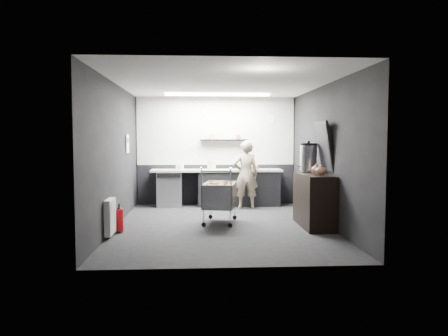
{
  "coord_description": "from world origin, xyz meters",
  "views": [
    {
      "loc": [
        -0.45,
        -8.28,
        1.68
      ],
      "look_at": [
        0.07,
        0.4,
        1.08
      ],
      "focal_mm": 35.0,
      "sensor_mm": 36.0,
      "label": 1
    }
  ],
  "objects": [
    {
      "name": "floor",
      "position": [
        0.0,
        0.0,
        0.0
      ],
      "size": [
        5.5,
        5.5,
        0.0
      ],
      "primitive_type": "plane",
      "color": "black",
      "rests_on": "ground"
    },
    {
      "name": "ceiling",
      "position": [
        0.0,
        0.0,
        2.7
      ],
      "size": [
        5.5,
        5.5,
        0.0
      ],
      "primitive_type": "plane",
      "rotation": [
        3.14,
        0.0,
        0.0
      ],
      "color": "white",
      "rests_on": "wall_back"
    },
    {
      "name": "dado_panel",
      "position": [
        0.0,
        2.73,
        0.5
      ],
      "size": [
        3.95,
        0.02,
        1.0
      ],
      "primitive_type": "cube",
      "color": "black",
      "rests_on": "wall_back"
    },
    {
      "name": "wall_front",
      "position": [
        0.0,
        -2.75,
        1.35
      ],
      "size": [
        5.5,
        0.0,
        5.5
      ],
      "primitive_type": "plane",
      "rotation": [
        -1.57,
        0.0,
        0.0
      ],
      "color": "black",
      "rests_on": "floor"
    },
    {
      "name": "poster_red_band",
      "position": [
        -1.98,
        1.3,
        1.62
      ],
      "size": [
        0.02,
        0.22,
        0.1
      ],
      "primitive_type": "cube",
      "color": "red",
      "rests_on": "poster"
    },
    {
      "name": "fire_extinguisher",
      "position": [
        -1.85,
        -0.54,
        0.24
      ],
      "size": [
        0.15,
        0.15,
        0.49
      ],
      "color": "#B50C11",
      "rests_on": "floor"
    },
    {
      "name": "kitchen_wall_panel",
      "position": [
        0.0,
        2.73,
        1.85
      ],
      "size": [
        3.95,
        0.02,
        1.7
      ],
      "primitive_type": "cube",
      "color": "silver",
      "rests_on": "wall_back"
    },
    {
      "name": "pink_tub",
      "position": [
        -0.12,
        2.42,
        1.01
      ],
      "size": [
        0.21,
        0.21,
        0.21
      ],
      "primitive_type": "cylinder",
      "color": "silver",
      "rests_on": "prep_counter"
    },
    {
      "name": "person",
      "position": [
        0.68,
        1.97,
        0.81
      ],
      "size": [
        0.6,
        0.4,
        1.61
      ],
      "primitive_type": "imported",
      "rotation": [
        0.0,
        0.0,
        3.16
      ],
      "color": "beige",
      "rests_on": "floor"
    },
    {
      "name": "prep_counter",
      "position": [
        0.14,
        2.42,
        0.46
      ],
      "size": [
        3.2,
        0.61,
        0.9
      ],
      "color": "black",
      "rests_on": "floor"
    },
    {
      "name": "shopping_cart",
      "position": [
        -0.03,
        0.23,
        0.51
      ],
      "size": [
        0.75,
        1.08,
        1.08
      ],
      "color": "silver",
      "rests_on": "floor"
    },
    {
      "name": "sideboard",
      "position": [
        1.74,
        -0.18,
        0.63
      ],
      "size": [
        0.57,
        1.33,
        1.99
      ],
      "color": "black",
      "rests_on": "floor"
    },
    {
      "name": "wall_left",
      "position": [
        -2.0,
        0.0,
        1.35
      ],
      "size": [
        0.0,
        5.5,
        5.5
      ],
      "primitive_type": "plane",
      "rotation": [
        1.57,
        0.0,
        1.57
      ],
      "color": "black",
      "rests_on": "floor"
    },
    {
      "name": "wall_back",
      "position": [
        0.0,
        2.75,
        1.35
      ],
      "size": [
        5.5,
        0.0,
        5.5
      ],
      "primitive_type": "plane",
      "rotation": [
        1.57,
        0.0,
        0.0
      ],
      "color": "black",
      "rests_on": "floor"
    },
    {
      "name": "floating_shelf",
      "position": [
        0.2,
        2.62,
        1.62
      ],
      "size": [
        1.2,
        0.22,
        0.04
      ],
      "primitive_type": "cube",
      "color": "black",
      "rests_on": "wall_back"
    },
    {
      "name": "cardboard_box",
      "position": [
        0.76,
        2.37,
        0.95
      ],
      "size": [
        0.54,
        0.43,
        0.1
      ],
      "primitive_type": "cube",
      "rotation": [
        0.0,
        0.0,
        -0.09
      ],
      "color": "tan",
      "rests_on": "prep_counter"
    },
    {
      "name": "white_container",
      "position": [
        -0.9,
        2.37,
        0.97
      ],
      "size": [
        0.19,
        0.17,
        0.14
      ],
      "primitive_type": "cube",
      "rotation": [
        0.0,
        0.0,
        -0.36
      ],
      "color": "white",
      "rests_on": "prep_counter"
    },
    {
      "name": "wall_right",
      "position": [
        2.0,
        0.0,
        1.35
      ],
      "size": [
        0.0,
        5.5,
        5.5
      ],
      "primitive_type": "plane",
      "rotation": [
        1.57,
        0.0,
        -1.57
      ],
      "color": "black",
      "rests_on": "floor"
    },
    {
      "name": "poster",
      "position": [
        -1.98,
        1.3,
        1.55
      ],
      "size": [
        0.02,
        0.3,
        0.4
      ],
      "primitive_type": "cube",
      "color": "white",
      "rests_on": "wall_left"
    },
    {
      "name": "ceiling_strip",
      "position": [
        0.0,
        1.85,
        2.67
      ],
      "size": [
        2.4,
        0.2,
        0.04
      ],
      "primitive_type": "cube",
      "color": "white",
      "rests_on": "ceiling"
    },
    {
      "name": "radiator",
      "position": [
        -1.94,
        -0.9,
        0.35
      ],
      "size": [
        0.1,
        0.5,
        0.6
      ],
      "primitive_type": "cube",
      "color": "white",
      "rests_on": "wall_left"
    },
    {
      "name": "wall_clock",
      "position": [
        1.4,
        2.72,
        2.15
      ],
      "size": [
        0.2,
        0.03,
        0.2
      ],
      "primitive_type": "cylinder",
      "rotation": [
        1.57,
        0.0,
        0.0
      ],
      "color": "white",
      "rests_on": "wall_back"
    }
  ]
}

